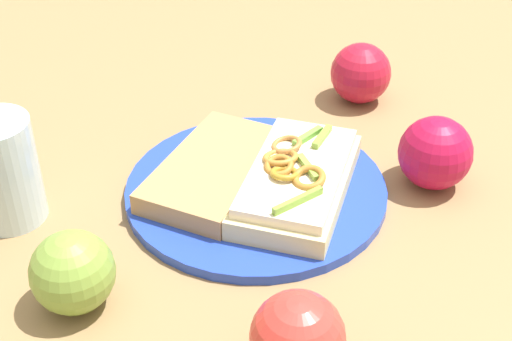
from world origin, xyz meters
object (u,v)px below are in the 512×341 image
object	(u,v)px
apple_0	(361,73)
apple_3	(435,153)
sandwich	(297,180)
drinking_glass	(2,171)
apple_2	(73,272)
apple_1	(298,338)
bread_slice_side	(216,170)
plate	(256,190)

from	to	relation	value
apple_0	apple_3	distance (m)	0.19
sandwich	drinking_glass	world-z (taller)	drinking_glass
sandwich	apple_2	distance (m)	0.25
apple_2	apple_3	world-z (taller)	apple_3
apple_3	apple_2	bearing A→B (deg)	179.00
apple_1	drinking_glass	size ratio (longest dim) A/B	0.68
bread_slice_side	apple_0	size ratio (longest dim) A/B	2.34
apple_0	bread_slice_side	bearing A→B (deg)	-161.13
sandwich	bread_slice_side	size ratio (longest dim) A/B	1.14
sandwich	drinking_glass	xyz separation A→B (m)	(-0.27, 0.12, 0.03)
apple_3	drinking_glass	world-z (taller)	drinking_glass
apple_3	plate	bearing A→B (deg)	157.82
apple_0	apple_1	bearing A→B (deg)	-131.13
apple_2	apple_1	bearing A→B (deg)	-49.74
apple_0	apple_2	bearing A→B (deg)	-157.18
plate	apple_3	xyz separation A→B (m)	(0.18, -0.07, 0.03)
plate	bread_slice_side	bearing A→B (deg)	134.96
apple_0	drinking_glass	bearing A→B (deg)	-176.60
plate	sandwich	distance (m)	0.05
sandwich	bread_slice_side	bearing A→B (deg)	-90.01
plate	bread_slice_side	world-z (taller)	bread_slice_side
apple_0	plate	bearing A→B (deg)	-151.59
apple_1	drinking_glass	distance (m)	0.35
apple_0	apple_1	xyz separation A→B (m)	(-0.29, -0.34, 0.00)
plate	apple_0	xyz separation A→B (m)	(0.21, 0.11, 0.03)
bread_slice_side	sandwich	bearing A→B (deg)	98.00
plate	apple_2	bearing A→B (deg)	-163.14
apple_2	bread_slice_side	bearing A→B (deg)	27.69
sandwich	apple_1	distance (m)	0.22
sandwich	apple_3	distance (m)	0.15
plate	bread_slice_side	distance (m)	0.05
sandwich	apple_3	bearing A→B (deg)	119.33
sandwich	apple_1	size ratio (longest dim) A/B	2.66
apple_2	apple_0	bearing A→B (deg)	22.82
apple_0	apple_3	size ratio (longest dim) A/B	0.96
plate	apple_1	size ratio (longest dim) A/B	3.62
apple_1	drinking_glass	xyz separation A→B (m)	(-0.15, 0.31, 0.02)
plate	apple_2	size ratio (longest dim) A/B	3.69
plate	drinking_glass	distance (m)	0.26
bread_slice_side	apple_0	world-z (taller)	apple_0
bread_slice_side	drinking_glass	bearing A→B (deg)	-52.19
plate	sandwich	bearing A→B (deg)	-45.06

